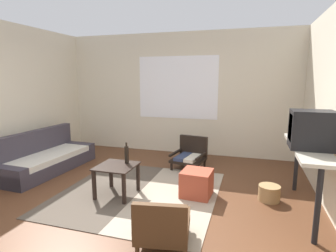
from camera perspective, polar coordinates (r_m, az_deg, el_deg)
The scene contains 13 objects.
ground_plane at distance 3.78m, azimuth -10.64°, elevation -17.07°, with size 7.80×7.80×0.00m, color #56331E.
far_wall_with_window at distance 6.24m, azimuth 2.13°, elevation 6.73°, with size 5.60×0.13×2.70m.
area_rug at distance 4.26m, azimuth -5.98°, elevation -13.63°, with size 2.28×2.34×0.01m.
couch at distance 5.61m, azimuth -24.35°, elevation -6.26°, with size 0.83×1.94×0.74m.
coffee_table at distance 4.09m, azimuth -10.67°, elevation -9.39°, with size 0.54×0.56×0.46m.
armchair_by_window at distance 5.28m, azimuth 4.64°, elevation -5.89°, with size 0.65×0.66×0.59m.
armchair_striped_foreground at distance 2.93m, azimuth -1.14°, elevation -20.19°, with size 0.62×0.68×0.56m.
ottoman_orange at distance 4.08m, azimuth 6.02°, elevation -11.84°, with size 0.42×0.42×0.39m, color #993D28.
console_shelf at distance 3.84m, azimuth 27.13°, elevation -5.31°, with size 0.39×1.57×0.87m.
crt_television at distance 3.66m, azimuth 27.80°, elevation -0.69°, with size 0.48×0.38×0.46m.
clay_vase at distance 4.23m, azimuth 26.33°, elevation -1.00°, with size 0.23×0.23×0.28m.
glass_bottle at distance 4.11m, azimuth -8.64°, elevation -5.88°, with size 0.06×0.06×0.31m.
wicker_basket at distance 4.21m, azimuth 20.39°, elevation -13.00°, with size 0.30×0.30×0.22m, color #9E7A4C.
Camera 1 is at (1.60, -2.96, 1.71)m, focal length 29.16 mm.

